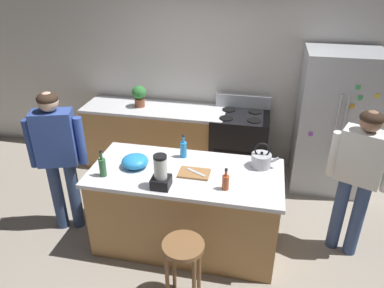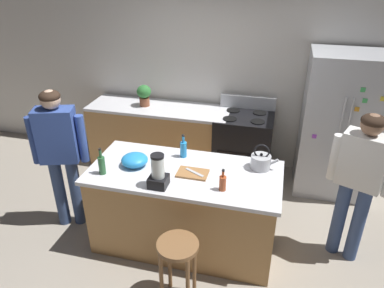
# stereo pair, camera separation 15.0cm
# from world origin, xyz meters

# --- Properties ---
(ground_plane) EXTENTS (14.00, 14.00, 0.00)m
(ground_plane) POSITION_xyz_m (0.00, 0.00, 0.00)
(ground_plane) COLOR #9E9384
(back_wall) EXTENTS (8.00, 0.10, 2.70)m
(back_wall) POSITION_xyz_m (0.00, 1.95, 1.35)
(back_wall) COLOR silver
(back_wall) RESTS_ON ground_plane
(kitchen_island) EXTENTS (1.90, 0.89, 0.91)m
(kitchen_island) POSITION_xyz_m (0.00, 0.00, 0.46)
(kitchen_island) COLOR #B7844C
(kitchen_island) RESTS_ON ground_plane
(back_counter_run) EXTENTS (2.00, 0.64, 0.91)m
(back_counter_run) POSITION_xyz_m (-0.80, 1.55, 0.45)
(back_counter_run) COLOR #B7844C
(back_counter_run) RESTS_ON ground_plane
(refrigerator) EXTENTS (0.90, 0.73, 1.82)m
(refrigerator) POSITION_xyz_m (1.58, 1.50, 0.91)
(refrigerator) COLOR #B7BABF
(refrigerator) RESTS_ON ground_plane
(stove_range) EXTENTS (0.76, 0.65, 1.09)m
(stove_range) POSITION_xyz_m (0.41, 1.52, 0.46)
(stove_range) COLOR black
(stove_range) RESTS_ON ground_plane
(person_by_island_left) EXTENTS (0.59, 0.33, 1.63)m
(person_by_island_left) POSITION_xyz_m (-1.37, -0.01, 0.99)
(person_by_island_left) COLOR #384C7A
(person_by_island_left) RESTS_ON ground_plane
(person_by_sink_right) EXTENTS (0.58, 0.36, 1.59)m
(person_by_sink_right) POSITION_xyz_m (1.64, 0.23, 0.97)
(person_by_sink_right) COLOR #384C7A
(person_by_sink_right) RESTS_ON ground_plane
(bar_stool) EXTENTS (0.36, 0.36, 0.66)m
(bar_stool) POSITION_xyz_m (0.14, -0.74, 0.52)
(bar_stool) COLOR brown
(bar_stool) RESTS_ON ground_plane
(potted_plant) EXTENTS (0.20, 0.20, 0.30)m
(potted_plant) POSITION_xyz_m (-1.01, 1.55, 1.08)
(potted_plant) COLOR brown
(potted_plant) RESTS_ON back_counter_run
(blender_appliance) EXTENTS (0.17, 0.17, 0.33)m
(blender_appliance) POSITION_xyz_m (-0.16, -0.31, 1.04)
(blender_appliance) COLOR black
(blender_appliance) RESTS_ON kitchen_island
(bottle_soda) EXTENTS (0.07, 0.07, 0.26)m
(bottle_soda) POSITION_xyz_m (-0.09, 0.28, 1.00)
(bottle_soda) COLOR #268CD8
(bottle_soda) RESTS_ON kitchen_island
(bottle_olive_oil) EXTENTS (0.07, 0.07, 0.28)m
(bottle_olive_oil) POSITION_xyz_m (-0.76, -0.24, 1.01)
(bottle_olive_oil) COLOR #2D6638
(bottle_olive_oil) RESTS_ON kitchen_island
(bottle_cooking_sauce) EXTENTS (0.06, 0.06, 0.22)m
(bottle_cooking_sauce) POSITION_xyz_m (0.42, -0.23, 0.99)
(bottle_cooking_sauce) COLOR #B24C26
(bottle_cooking_sauce) RESTS_ON kitchen_island
(mixing_bowl) EXTENTS (0.27, 0.27, 0.12)m
(mixing_bowl) POSITION_xyz_m (-0.52, -0.01, 0.97)
(mixing_bowl) COLOR #268CD8
(mixing_bowl) RESTS_ON kitchen_island
(tea_kettle) EXTENTS (0.28, 0.20, 0.27)m
(tea_kettle) POSITION_xyz_m (0.72, 0.24, 0.99)
(tea_kettle) COLOR #B7BABF
(tea_kettle) RESTS_ON kitchen_island
(cutting_board) EXTENTS (0.30, 0.20, 0.02)m
(cutting_board) POSITION_xyz_m (0.09, -0.04, 0.92)
(cutting_board) COLOR #9E6B3D
(cutting_board) RESTS_ON kitchen_island
(chef_knife) EXTENTS (0.21, 0.13, 0.01)m
(chef_knife) POSITION_xyz_m (0.11, -0.04, 0.93)
(chef_knife) COLOR #B7BABF
(chef_knife) RESTS_ON cutting_board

